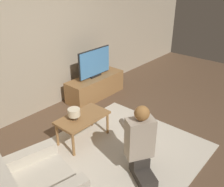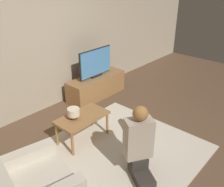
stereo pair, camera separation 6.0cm
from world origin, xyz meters
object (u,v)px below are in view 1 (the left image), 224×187
tv (95,63)px  table_lamp (74,113)px  coffee_table (83,120)px  person_kneeling (140,141)px

tv → table_lamp: tv is taller
tv → coffee_table: bearing=-142.7°
tv → person_kneeling: tv is taller
coffee_table → person_kneeling: bearing=-90.3°
coffee_table → table_lamp: size_ratio=4.41×
tv → coffee_table: (-1.21, -0.92, -0.36)m
tv → person_kneeling: 2.32m
coffee_table → person_kneeling: (-0.01, -1.04, 0.12)m
person_kneeling → table_lamp: (-0.12, 1.08, 0.04)m
coffee_table → person_kneeling: person_kneeling is taller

